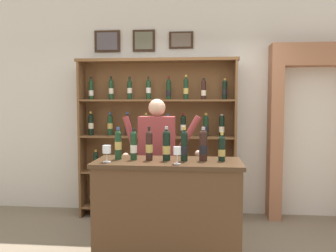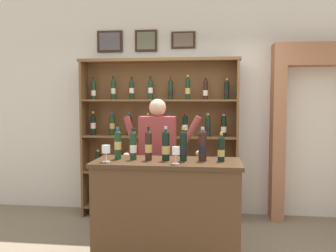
{
  "view_description": "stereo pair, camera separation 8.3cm",
  "coord_description": "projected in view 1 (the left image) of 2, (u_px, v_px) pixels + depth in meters",
  "views": [
    {
      "loc": [
        0.24,
        -3.35,
        1.64
      ],
      "look_at": [
        -0.13,
        0.31,
        1.36
      ],
      "focal_mm": 37.7,
      "sensor_mm": 36.0,
      "label": 1
    },
    {
      "loc": [
        0.32,
        -3.34,
        1.64
      ],
      "look_at": [
        -0.13,
        0.31,
        1.36
      ],
      "focal_mm": 37.7,
      "sensor_mm": 36.0,
      "label": 2
    }
  ],
  "objects": [
    {
      "name": "back_wall",
      "position": [
        187.0,
        94.0,
        5.11
      ],
      "size": [
        12.0,
        0.19,
        3.44
      ],
      "color": "silver",
      "rests_on": "ground"
    },
    {
      "name": "wine_shelf",
      "position": [
        157.0,
        136.0,
        4.87
      ],
      "size": [
        2.18,
        0.31,
        2.19
      ],
      "color": "brown",
      "rests_on": "ground"
    },
    {
      "name": "archway_doorway",
      "position": [
        318.0,
        121.0,
        4.83
      ],
      "size": [
        1.36,
        0.45,
        2.38
      ],
      "color": "#9E6647",
      "rests_on": "ground"
    },
    {
      "name": "tasting_counter",
      "position": [
        168.0,
        214.0,
        3.44
      ],
      "size": [
        1.42,
        0.58,
        1.05
      ],
      "color": "#4C331E",
      "rests_on": "ground"
    },
    {
      "name": "shopkeeper",
      "position": [
        157.0,
        154.0,
        4.03
      ],
      "size": [
        0.92,
        0.22,
        1.65
      ],
      "color": "#2D3347",
      "rests_on": "ground"
    },
    {
      "name": "tasting_bottle_riserva",
      "position": [
        118.0,
        144.0,
        3.48
      ],
      "size": [
        0.07,
        0.07,
        0.32
      ],
      "color": "#19381E",
      "rests_on": "tasting_counter"
    },
    {
      "name": "tasting_bottle_bianco",
      "position": [
        134.0,
        145.0,
        3.45
      ],
      "size": [
        0.07,
        0.07,
        0.31
      ],
      "color": "#19381E",
      "rests_on": "tasting_counter"
    },
    {
      "name": "tasting_bottle_super_tuscan",
      "position": [
        149.0,
        145.0,
        3.41
      ],
      "size": [
        0.07,
        0.07,
        0.33
      ],
      "color": "black",
      "rests_on": "tasting_counter"
    },
    {
      "name": "tasting_bottle_rosso",
      "position": [
        166.0,
        145.0,
        3.4
      ],
      "size": [
        0.08,
        0.08,
        0.33
      ],
      "color": "black",
      "rests_on": "tasting_counter"
    },
    {
      "name": "tasting_bottle_vin_santo",
      "position": [
        184.0,
        145.0,
        3.37
      ],
      "size": [
        0.07,
        0.07,
        0.33
      ],
      "color": "black",
      "rests_on": "tasting_counter"
    },
    {
      "name": "tasting_bottle_grappa",
      "position": [
        203.0,
        145.0,
        3.39
      ],
      "size": [
        0.08,
        0.08,
        0.33
      ],
      "color": "black",
      "rests_on": "tasting_counter"
    },
    {
      "name": "tasting_bottle_chianti",
      "position": [
        222.0,
        148.0,
        3.38
      ],
      "size": [
        0.07,
        0.07,
        0.28
      ],
      "color": "black",
      "rests_on": "tasting_counter"
    },
    {
      "name": "wine_glass_center",
      "position": [
        177.0,
        151.0,
        3.22
      ],
      "size": [
        0.07,
        0.07,
        0.16
      ],
      "color": "silver",
      "rests_on": "tasting_counter"
    },
    {
      "name": "wine_glass_spare",
      "position": [
        107.0,
        150.0,
        3.31
      ],
      "size": [
        0.08,
        0.08,
        0.16
      ],
      "color": "silver",
      "rests_on": "tasting_counter"
    }
  ]
}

